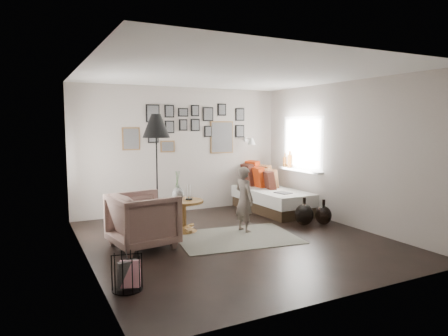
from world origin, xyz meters
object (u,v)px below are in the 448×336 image
magazine_basket (127,272)px  demijohn_large (304,215)px  floor_lamp (156,130)px  daybed (267,195)px  vase (178,191)px  demijohn_small (323,215)px  child (244,199)px  armchair (143,220)px  pedestal_table (183,217)px

magazine_basket → demijohn_large: size_ratio=0.79×
floor_lamp → magazine_basket: floor_lamp is taller
daybed → magazine_basket: 4.62m
vase → demijohn_small: bearing=-15.9°
demijohn_large → child: (-1.18, 0.13, 0.36)m
vase → floor_lamp: (-0.27, 0.29, 1.03)m
daybed → demijohn_small: daybed is taller
vase → demijohn_small: size_ratio=1.07×
floor_lamp → armchair: bearing=-120.0°
demijohn_small → armchair: bearing=177.1°
armchair → child: (1.78, 0.08, 0.15)m
floor_lamp → demijohn_large: bearing=-20.0°
pedestal_table → child: size_ratio=0.62×
armchair → magazine_basket: armchair is taller
daybed → demijohn_small: size_ratio=4.62×
pedestal_table → demijohn_small: size_ratio=1.50×
floor_lamp → child: 1.91m
armchair → demijohn_small: armchair is taller
daybed → magazine_basket: (-3.67, -2.81, -0.13)m
pedestal_table → demijohn_small: 2.57m
vase → child: (1.02, -0.48, -0.14)m
vase → daybed: vase is taller
floor_lamp → demijohn_large: size_ratio=3.93×
armchair → demijohn_small: 3.33m
floor_lamp → child: size_ratio=1.79×
pedestal_table → magazine_basket: pedestal_table is taller
daybed → floor_lamp: size_ratio=1.07×
pedestal_table → child: bearing=-25.9°
pedestal_table → armchair: (-0.84, -0.54, 0.16)m
vase → child: size_ratio=0.45×
armchair → magazine_basket: size_ratio=2.23×
floor_lamp → magazine_basket: (-1.08, -2.30, -1.53)m
pedestal_table → floor_lamp: bearing=138.1°
armchair → demijohn_large: bearing=-99.3°
magazine_basket → demijohn_large: (3.55, 1.40, -0.00)m
vase → armchair: 0.99m
pedestal_table → vase: vase is taller
daybed → demijohn_large: 1.42m
daybed → child: child is taller
vase → demijohn_large: (2.20, -0.61, -0.50)m
demijohn_large → child: bearing=173.7°
vase → magazine_basket: vase is taller
armchair → child: bearing=-95.8°
demijohn_large → magazine_basket: bearing=-158.5°
floor_lamp → child: (1.29, -0.77, -1.17)m
magazine_basket → armchair: bearing=68.0°
magazine_basket → demijohn_large: 3.81m
daybed → child: size_ratio=1.92×
demijohn_large → floor_lamp: bearing=160.0°
daybed → armchair: (-3.08, -1.36, 0.08)m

